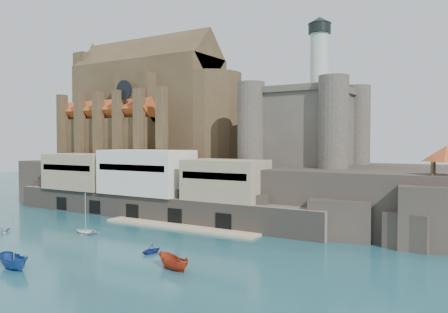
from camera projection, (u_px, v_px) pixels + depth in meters
ground at (88, 248)px, 59.99m from camera, size 300.00×300.00×0.00m
promontory at (231, 187)px, 93.59m from camera, size 100.00×36.00×10.00m
quay at (144, 186)px, 84.78m from camera, size 70.00×12.00×13.05m
church at (152, 111)px, 107.49m from camera, size 47.00×25.93×30.51m
castle_keep at (306, 123)px, 86.17m from camera, size 21.20×21.20×29.30m
rock_outcrop at (445, 219)px, 60.24m from camera, size 14.50×10.50×8.70m
pavilion at (446, 156)px, 60.08m from camera, size 6.40×6.40×5.40m
boat_2 at (14, 269)px, 50.33m from camera, size 2.49×2.45×5.56m
boat_4 at (1, 233)px, 70.25m from camera, size 2.84×1.90×3.12m
boat_5 at (173, 269)px, 50.25m from camera, size 2.46×2.43×5.10m
boat_6 at (86, 233)px, 70.11m from camera, size 1.76×3.72×5.02m
boat_7 at (151, 253)px, 57.25m from camera, size 2.76×1.92×2.96m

